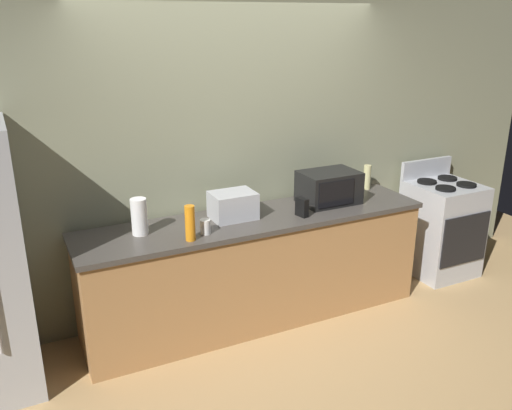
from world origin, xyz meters
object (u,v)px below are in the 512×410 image
(cordless_phone, at_px, (302,207))
(bottle_dish_soap, at_px, (190,223))
(stove_range, at_px, (441,228))
(toaster_oven, at_px, (233,205))
(paper_towel_roll, at_px, (139,217))
(mug_white, at_px, (205,227))
(microwave, at_px, (329,187))
(mug_blue, at_px, (354,187))
(bottle_vinegar, at_px, (367,177))

(cordless_phone, xyz_separation_m, bottle_dish_soap, (-0.95, -0.07, 0.05))
(stove_range, relative_size, toaster_oven, 3.18)
(paper_towel_roll, bearing_deg, mug_white, -24.97)
(stove_range, xyz_separation_m, bottle_dish_soap, (-2.62, -0.22, 0.57))
(paper_towel_roll, distance_m, bottle_dish_soap, 0.39)
(stove_range, bearing_deg, microwave, 177.87)
(bottle_dish_soap, xyz_separation_m, mug_blue, (1.68, 0.39, -0.08))
(paper_towel_roll, height_order, bottle_vinegar, paper_towel_roll)
(toaster_oven, relative_size, bottle_dish_soap, 1.33)
(microwave, relative_size, cordless_phone, 3.20)
(stove_range, distance_m, paper_towel_roll, 2.97)
(microwave, xyz_separation_m, bottle_dish_soap, (-1.33, -0.26, -0.01))
(stove_range, relative_size, bottle_vinegar, 4.81)
(bottle_dish_soap, bearing_deg, toaster_oven, 31.66)
(paper_towel_roll, height_order, cordless_phone, paper_towel_roll)
(mug_blue, bearing_deg, toaster_oven, -174.55)
(cordless_phone, distance_m, bottle_dish_soap, 0.96)
(stove_range, height_order, paper_towel_roll, paper_towel_roll)
(microwave, height_order, mug_blue, microwave)
(paper_towel_roll, xyz_separation_m, mug_blue, (1.97, 0.13, -0.08))
(paper_towel_roll, xyz_separation_m, mug_white, (0.43, -0.20, -0.08))
(bottle_vinegar, bearing_deg, cordless_phone, -158.30)
(toaster_oven, bearing_deg, stove_range, -1.59)
(paper_towel_roll, bearing_deg, bottle_dish_soap, -42.53)
(cordless_phone, bearing_deg, microwave, 15.72)
(mug_white, height_order, mug_blue, mug_white)
(cordless_phone, distance_m, mug_blue, 0.80)
(stove_range, xyz_separation_m, toaster_oven, (-2.17, 0.06, 0.54))
(paper_towel_roll, bearing_deg, microwave, -0.08)
(microwave, distance_m, paper_towel_roll, 1.62)
(microwave, bearing_deg, paper_towel_roll, 179.92)
(cordless_phone, bearing_deg, stove_range, -6.30)
(microwave, distance_m, mug_white, 1.21)
(stove_range, xyz_separation_m, mug_white, (-2.48, -0.15, 0.49))
(bottle_dish_soap, relative_size, mug_white, 2.36)
(paper_towel_roll, xyz_separation_m, cordless_phone, (1.24, -0.19, -0.06))
(cordless_phone, height_order, bottle_dish_soap, bottle_dish_soap)
(toaster_oven, height_order, paper_towel_roll, paper_towel_roll)
(cordless_phone, relative_size, bottle_vinegar, 0.67)
(cordless_phone, relative_size, mug_blue, 1.50)
(mug_white, distance_m, mug_blue, 1.58)
(microwave, height_order, cordless_phone, microwave)
(bottle_vinegar, bearing_deg, microwave, -162.22)
(stove_range, relative_size, cordless_phone, 7.20)
(paper_towel_roll, height_order, mug_blue, paper_towel_roll)
(paper_towel_roll, bearing_deg, toaster_oven, 0.78)
(bottle_vinegar, distance_m, mug_blue, 0.19)
(bottle_dish_soap, height_order, mug_blue, bottle_dish_soap)
(stove_range, height_order, toaster_oven, toaster_oven)
(toaster_oven, distance_m, cordless_phone, 0.54)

